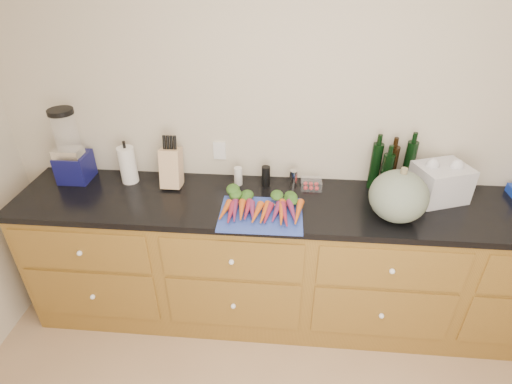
# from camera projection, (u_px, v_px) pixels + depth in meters

# --- Properties ---
(wall_back) EXTENTS (4.10, 0.05, 2.60)m
(wall_back) POSITION_uv_depth(u_px,v_px,m) (314.00, 126.00, 2.49)
(wall_back) COLOR beige
(wall_back) RESTS_ON ground
(cabinets) EXTENTS (3.60, 0.64, 0.90)m
(cabinets) POSITION_uv_depth(u_px,v_px,m) (306.00, 264.00, 2.65)
(cabinets) COLOR brown
(cabinets) RESTS_ON ground
(countertop) EXTENTS (3.64, 0.62, 0.04)m
(countertop) POSITION_uv_depth(u_px,v_px,m) (311.00, 205.00, 2.41)
(countertop) COLOR black
(countertop) RESTS_ON cabinets
(cutting_board) EXTENTS (0.48, 0.36, 0.01)m
(cutting_board) POSITION_uv_depth(u_px,v_px,m) (261.00, 215.00, 2.28)
(cutting_board) COLOR #2A42A5
(cutting_board) RESTS_ON countertop
(carrots) EXTENTS (0.46, 0.31, 0.06)m
(carrots) POSITION_uv_depth(u_px,v_px,m) (261.00, 207.00, 2.30)
(carrots) COLOR #CA5517
(carrots) RESTS_ON cutting_board
(squash) EXTENTS (0.32, 0.32, 0.29)m
(squash) POSITION_uv_depth(u_px,v_px,m) (399.00, 196.00, 2.19)
(squash) COLOR #536252
(squash) RESTS_ON countertop
(blender_appliance) EXTENTS (0.19, 0.19, 0.48)m
(blender_appliance) POSITION_uv_depth(u_px,v_px,m) (70.00, 150.00, 2.53)
(blender_appliance) COLOR #10114C
(blender_appliance) RESTS_ON countertop
(paper_towel) EXTENTS (0.11, 0.11, 0.24)m
(paper_towel) POSITION_uv_depth(u_px,v_px,m) (128.00, 165.00, 2.56)
(paper_towel) COLOR silver
(paper_towel) RESTS_ON countertop
(knife_block) EXTENTS (0.12, 0.12, 0.25)m
(knife_block) POSITION_uv_depth(u_px,v_px,m) (171.00, 168.00, 2.52)
(knife_block) COLOR tan
(knife_block) RESTS_ON countertop
(grinder_salt) EXTENTS (0.05, 0.05, 0.12)m
(grinder_salt) POSITION_uv_depth(u_px,v_px,m) (238.00, 176.00, 2.55)
(grinder_salt) COLOR silver
(grinder_salt) RESTS_ON countertop
(grinder_pepper) EXTENTS (0.05, 0.05, 0.14)m
(grinder_pepper) POSITION_uv_depth(u_px,v_px,m) (266.00, 176.00, 2.54)
(grinder_pepper) COLOR black
(grinder_pepper) RESTS_ON countertop
(canister_chrome) EXTENTS (0.05, 0.05, 0.12)m
(canister_chrome) POSITION_uv_depth(u_px,v_px,m) (293.00, 179.00, 2.53)
(canister_chrome) COLOR silver
(canister_chrome) RESTS_ON countertop
(tomato_box) EXTENTS (0.13, 0.10, 0.06)m
(tomato_box) POSITION_uv_depth(u_px,v_px,m) (311.00, 184.00, 2.53)
(tomato_box) COLOR white
(tomato_box) RESTS_ON countertop
(bottles) EXTENTS (0.27, 0.14, 0.32)m
(bottles) POSITION_uv_depth(u_px,v_px,m) (391.00, 168.00, 2.47)
(bottles) COLOR black
(bottles) RESTS_ON countertop
(grocery_bag) EXTENTS (0.36, 0.32, 0.22)m
(grocery_bag) POSITION_uv_depth(u_px,v_px,m) (440.00, 182.00, 2.39)
(grocery_bag) COLOR silver
(grocery_bag) RESTS_ON countertop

